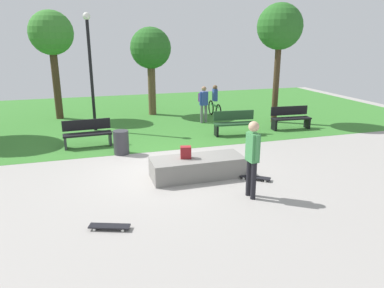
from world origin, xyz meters
name	(u,v)px	position (x,y,z in m)	size (l,w,h in m)	color
ground_plane	(165,169)	(0.00, 0.00, 0.00)	(28.00, 28.00, 0.00)	#9E9993
grass_lawn	(129,114)	(0.00, 7.82, 0.00)	(26.60, 12.35, 0.01)	#387A2D
concrete_ledge	(197,167)	(0.72, -0.83, 0.27)	(2.47, 0.94, 0.53)	gray
backpack_on_ledge	(186,152)	(0.41, -0.77, 0.69)	(0.28, 0.20, 0.32)	maroon
skater_performing_trick	(252,153)	(1.51, -2.42, 1.08)	(0.24, 0.43, 1.82)	black
skateboard_by_ledge	(255,177)	(2.10, -1.49, 0.06)	(0.76, 0.64, 0.08)	black
skateboard_spare	(109,226)	(-1.77, -2.97, 0.06)	(0.82, 0.46, 0.08)	black
park_bench_far_right	(235,122)	(3.40, 2.87, 0.48)	(1.64, 0.62, 0.91)	#1E4223
park_bench_by_oak	(87,133)	(-2.02, 2.93, 0.48)	(1.62, 0.54, 0.91)	black
park_bench_near_path	(290,117)	(5.94, 3.06, 0.48)	(1.63, 0.58, 0.91)	black
tree_slender_maple	(151,50)	(1.12, 7.55, 3.05)	(1.89, 1.89, 4.08)	brown
tree_young_birch	(51,35)	(-3.16, 7.91, 3.69)	(1.91, 1.91, 4.75)	#42301E
tree_tall_oak	(280,28)	(5.94, 4.36, 3.96)	(1.88, 1.88, 4.97)	#42301E
lamp_post	(90,62)	(-1.69, 5.13, 2.71)	(0.28, 0.28, 4.49)	black
trash_bin	(121,142)	(-1.01, 1.75, 0.38)	(0.49, 0.49, 0.76)	#333338
pedestrian_with_backpack	(203,101)	(2.92, 5.16, 0.95)	(0.41, 0.41, 1.60)	slate
cyclist_on_bicycle	(215,103)	(3.82, 6.17, 0.63)	(0.22, 1.82, 1.52)	black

